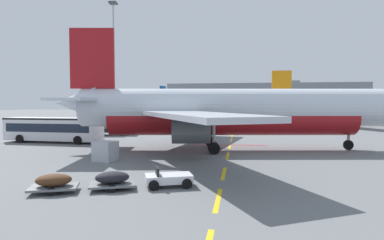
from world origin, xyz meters
name	(u,v)px	position (x,y,z in m)	size (l,w,h in m)	color
ground	(372,133)	(40.00, 40.00, 0.00)	(400.00, 400.00, 0.00)	slate
apron_paint_markings	(233,133)	(18.00, 37.01, 0.00)	(8.00, 95.95, 0.01)	yellow
airliner_foreground	(226,111)	(17.68, 17.99, 3.95)	(34.78, 34.24, 12.20)	silver
airliner_mid_left	(343,107)	(42.33, 62.85, 4.01)	(35.27, 35.15, 12.39)	silver
airliner_far_center	(351,106)	(57.62, 104.24, 3.94)	(31.35, 29.07, 12.17)	silver
airliner_far_right	(177,109)	(-0.55, 86.34, 3.18)	(27.31, 27.88, 9.81)	white
apron_shuttle_bus	(53,128)	(-3.29, 21.45, 1.75)	(12.17, 3.59, 3.00)	silver
catering_truck	(107,124)	(-0.68, 31.29, 1.65)	(7.32, 3.63, 3.14)	black
baggage_train	(113,180)	(12.20, 1.87, 0.52)	(8.57, 4.37, 1.14)	silver
uld_cargo_container	(105,151)	(8.16, 10.23, 0.80)	(1.87, 1.84, 1.60)	#B7BCC6
apron_light_mast_near	(114,50)	(-11.86, 62.20, 18.11)	(1.80, 1.80, 29.74)	slate
terminal_satellite	(264,98)	(31.78, 158.61, 7.57)	(98.83, 21.74, 16.72)	gray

